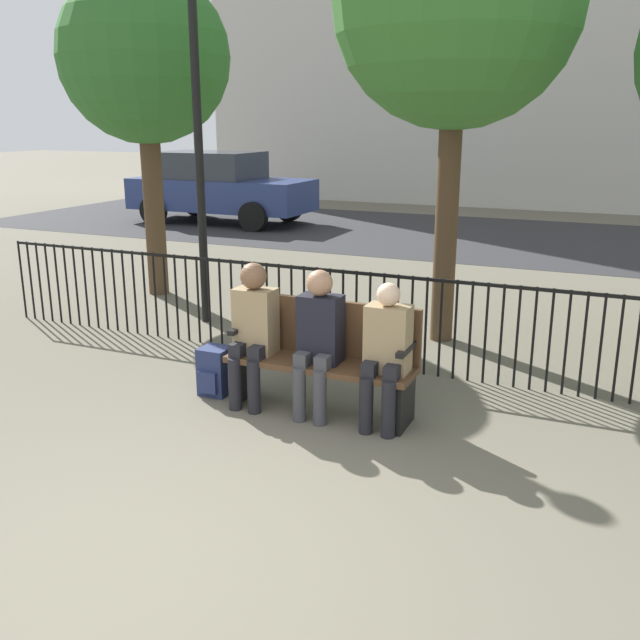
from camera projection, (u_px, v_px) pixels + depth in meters
The scene contains 12 objects.
ground_plane at pixel (148, 568), 3.88m from camera, with size 80.00×80.00×0.00m, color #605B4C.
park_bench at pixel (324, 354), 5.87m from camera, with size 1.57×0.45×0.92m.
seated_person_0 at pixel (253, 326), 5.93m from camera, with size 0.34×0.39×1.22m.
seated_person_1 at pixel (318, 336), 5.70m from camera, with size 0.34×0.39×1.21m.
seated_person_2 at pixel (386, 349), 5.49m from camera, with size 0.34×0.39×1.16m.
backpack at pixel (215, 371), 6.28m from camera, with size 0.25×0.28×0.43m.
fence_railing at pixel (370, 312), 6.88m from camera, with size 9.01×0.03×0.95m.
tree_2 at pixel (457, 3), 6.96m from camera, with size 2.48×2.48×4.71m.
tree_3 at pixel (145, 59), 9.15m from camera, with size 2.20×2.20×4.22m.
lamp_post at pixel (196, 85), 7.86m from camera, with size 0.28×0.28×4.19m.
street_surface at pixel (512, 239), 14.45m from camera, with size 24.00×6.00×0.01m.
parked_car_0 at pixel (218, 186), 16.47m from camera, with size 4.20×1.94×1.62m.
Camera 1 is at (2.22, -2.70, 2.36)m, focal length 40.00 mm.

